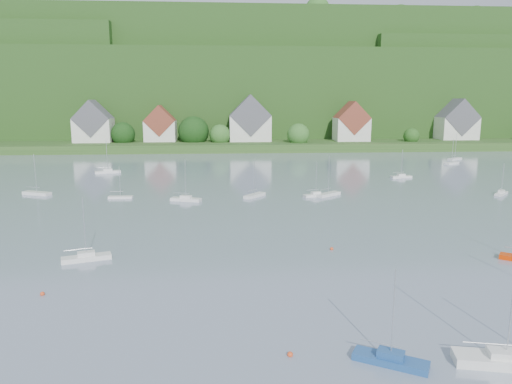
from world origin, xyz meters
TOP-DOWN VIEW (x-y plane):
  - far_shore_strip at (0.00, 200.00)m, footprint 600.00×60.00m
  - forested_ridge at (0.39, 268.57)m, footprint 620.00×181.22m
  - village_building_0 at (-55.00, 187.00)m, footprint 14.00×10.40m
  - village_building_1 at (-30.00, 189.00)m, footprint 12.00×9.36m
  - village_building_2 at (5.00, 188.00)m, footprint 16.00×11.44m
  - village_building_3 at (45.00, 186.00)m, footprint 13.00×10.40m
  - village_building_4 at (90.00, 190.00)m, footprint 15.00×10.40m
  - near_sailboat_1 at (5.70, 28.83)m, footprint 5.38×3.98m
  - near_sailboat_4 at (13.89, 28.02)m, footprint 7.46×3.54m
  - near_sailboat_6 at (-22.57, 53.91)m, footprint 5.88×3.31m
  - mooring_buoy_0 at (-1.40, 30.45)m, footprint 0.45×0.45m
  - mooring_buoy_3 at (7.59, 55.91)m, footprint 0.44×0.44m
  - mooring_buoy_5 at (-24.03, 43.55)m, footprint 0.46×0.46m
  - far_sailboat_cluster at (12.06, 116.28)m, footprint 198.78×63.10m

SIDE VIEW (x-z plane):
  - mooring_buoy_0 at x=-1.40m, z-range -0.23..0.23m
  - mooring_buoy_3 at x=7.59m, z-range -0.22..0.22m
  - mooring_buoy_5 at x=-24.03m, z-range -0.23..0.23m
  - far_sailboat_cluster at x=12.06m, z-range -3.98..4.73m
  - near_sailboat_1 at x=5.70m, z-range -3.20..4.02m
  - near_sailboat_6 at x=-22.57m, z-range -3.41..4.25m
  - near_sailboat_4 at x=13.89m, z-range -4.37..5.34m
  - far_shore_strip at x=0.00m, z-range 0.00..3.00m
  - village_building_1 at x=-30.00m, z-range 1.75..15.75m
  - village_building_3 at x=45.00m, z-range 1.68..17.18m
  - village_building_0 at x=-55.00m, z-range 1.51..17.51m
  - village_building_4 at x=90.00m, z-range 1.34..17.84m
  - village_building_2 at x=5.00m, z-range 1.27..19.27m
  - forested_ridge at x=0.39m, z-range -12.06..57.83m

